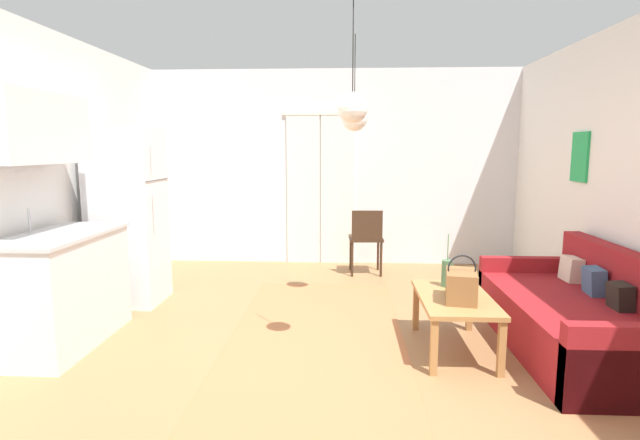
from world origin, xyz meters
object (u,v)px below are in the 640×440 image
Objects in this scene: couch at (583,319)px; pendant_lamp_far at (354,118)px; accent_chair at (366,237)px; pendant_lamp_near at (352,108)px; handbag at (461,286)px; refrigerator at (128,216)px; coffee_table at (455,303)px; bamboo_vase at (447,273)px.

pendant_lamp_far is at bearing 151.05° from couch.
accent_chair is 0.93× the size of pendant_lamp_near.
handbag is at bearing -170.91° from couch.
couch is 4.28m from refrigerator.
coffee_table is 2.64× the size of handbag.
coffee_table is 1.97m from pendant_lamp_far.
bamboo_vase is 1.70m from pendant_lamp_far.
pendant_lamp_near is at bearing -141.20° from bamboo_vase.
coffee_table is at bearing -88.05° from bamboo_vase.
refrigerator is at bearing 164.79° from bamboo_vase.
pendant_lamp_far is (-0.78, 1.03, 1.49)m from coffee_table.
bamboo_vase is 0.50× the size of pendant_lamp_far.
handbag is 2.56m from accent_chair.
refrigerator is at bearing 177.88° from pendant_lamp_far.
couch is at bearing 9.09° from handbag.
couch is 1.02m from coffee_table.
accent_chair is at bearing 103.88° from handbag.
accent_chair is 0.93× the size of pendant_lamp_far.
handbag is at bearing -82.06° from coffee_table.
coffee_table is (-1.01, -0.04, 0.13)m from couch.
coffee_table is at bearing 24.50° from pendant_lamp_near.
pendant_lamp_near is (-0.82, -0.37, 1.47)m from coffee_table.
bamboo_vase is at bearing 93.77° from handbag.
handbag is 0.44× the size of accent_chair.
pendant_lamp_near reaches higher than couch.
accent_chair is at bearing 85.34° from pendant_lamp_near.
refrigerator is 2.01× the size of pendant_lamp_near.
bamboo_vase is at bearing 91.95° from coffee_table.
couch is at bearing -28.95° from pendant_lamp_far.
pendant_lamp_near reaches higher than coffee_table.
accent_chair is (-0.60, 2.36, 0.10)m from coffee_table.
refrigerator reaches higher than bamboo_vase.
pendant_lamp_near reaches higher than accent_chair.
pendant_lamp_near is at bearing -91.56° from pendant_lamp_far.
accent_chair is at bearing 26.63° from refrigerator.
accent_chair reaches higher than couch.
accent_chair is (-0.61, 2.48, -0.07)m from handbag.
pendant_lamp_near is at bearing -163.14° from handbag.
pendant_lamp_near is at bearing 82.88° from accent_chair.
handbag is 1.56m from pendant_lamp_near.
bamboo_vase is 1.67m from pendant_lamp_near.
refrigerator reaches higher than couch.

